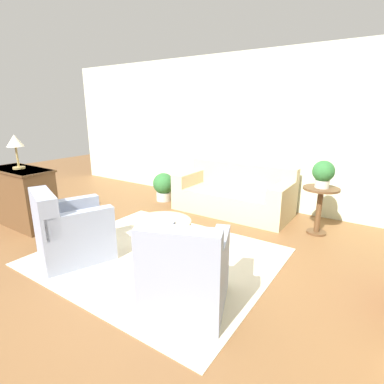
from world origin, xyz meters
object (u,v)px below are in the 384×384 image
(armchair_left, at_px, (70,232))
(potted_plant_on_side_table, at_px, (323,173))
(armchair_right, at_px, (186,274))
(dresser, at_px, (24,197))
(table_lamp, at_px, (15,143))
(potted_plant_floor, at_px, (164,186))
(couch, at_px, (234,195))
(side_table, at_px, (320,203))
(ottoman_table, at_px, (163,234))

(armchair_left, bearing_deg, potted_plant_on_side_table, 46.91)
(armchair_right, relative_size, dresser, 0.88)
(table_lamp, bearing_deg, potted_plant_floor, 66.51)
(armchair_left, distance_m, potted_plant_floor, 2.62)
(armchair_right, height_order, potted_plant_on_side_table, potted_plant_on_side_table)
(armchair_right, distance_m, potted_plant_on_side_table, 2.67)
(couch, xyz_separation_m, potted_plant_floor, (-1.48, -0.18, 0.01))
(side_table, relative_size, potted_plant_on_side_table, 1.79)
(ottoman_table, height_order, side_table, side_table)
(ottoman_table, distance_m, potted_plant_floor, 2.42)
(couch, height_order, potted_plant_on_side_table, potted_plant_on_side_table)
(ottoman_table, bearing_deg, potted_plant_on_side_table, 52.05)
(dresser, bearing_deg, potted_plant_on_side_table, 29.56)
(ottoman_table, bearing_deg, side_table, 52.05)
(armchair_right, height_order, ottoman_table, armchair_right)
(armchair_left, distance_m, side_table, 3.46)
(armchair_right, bearing_deg, side_table, 75.91)
(couch, height_order, armchair_right, armchair_right)
(dresser, bearing_deg, couch, 44.84)
(armchair_left, height_order, armchair_right, same)
(armchair_left, bearing_deg, armchair_right, 0.00)
(armchair_right, relative_size, potted_plant_on_side_table, 2.54)
(side_table, bearing_deg, potted_plant_on_side_table, -90.00)
(ottoman_table, bearing_deg, armchair_left, -143.88)
(side_table, relative_size, dresser, 0.62)
(potted_plant_floor, bearing_deg, side_table, -0.54)
(armchair_left, bearing_deg, table_lamp, 169.85)
(armchair_left, relative_size, side_table, 1.42)
(armchair_left, distance_m, dresser, 1.62)
(potted_plant_floor, height_order, table_lamp, table_lamp)
(couch, relative_size, table_lamp, 3.96)
(potted_plant_on_side_table, bearing_deg, side_table, 90.00)
(couch, bearing_deg, potted_plant_floor, -172.97)
(armchair_right, xyz_separation_m, potted_plant_on_side_table, (0.63, 2.52, 0.57))
(table_lamp, bearing_deg, side_table, 29.56)
(armchair_left, xyz_separation_m, potted_plant_on_side_table, (2.36, 2.52, 0.57))
(armchair_right, distance_m, side_table, 2.61)
(ottoman_table, height_order, potted_plant_on_side_table, potted_plant_on_side_table)
(ottoman_table, relative_size, dresser, 0.62)
(side_table, xyz_separation_m, dresser, (-3.95, -2.24, -0.00))
(ottoman_table, relative_size, potted_plant_floor, 1.26)
(potted_plant_on_side_table, bearing_deg, armchair_left, -133.09)
(ottoman_table, xyz_separation_m, potted_plant_floor, (-1.51, 1.89, 0.00))
(ottoman_table, relative_size, side_table, 1.01)
(armchair_left, bearing_deg, couch, 72.26)
(armchair_right, xyz_separation_m, dresser, (-3.32, 0.28, 0.12))
(potted_plant_floor, bearing_deg, table_lamp, -113.49)
(couch, bearing_deg, ottoman_table, -89.00)
(potted_plant_floor, relative_size, table_lamp, 1.10)
(couch, relative_size, potted_plant_on_side_table, 5.16)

